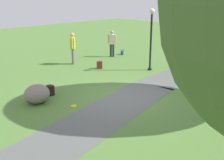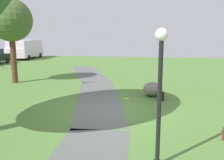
{
  "view_description": "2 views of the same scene",
  "coord_description": "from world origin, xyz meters",
  "px_view_note": "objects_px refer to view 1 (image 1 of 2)",
  "views": [
    {
      "loc": [
        7.53,
        7.21,
        3.92
      ],
      "look_at": [
        0.79,
        0.2,
        0.91
      ],
      "focal_mm": 45.96,
      "sensor_mm": 36.0,
      "label": 1
    },
    {
      "loc": [
        -9.22,
        -1.59,
        2.99
      ],
      "look_at": [
        1.88,
        0.12,
        0.89
      ],
      "focal_mm": 39.29,
      "sensor_mm": 36.0,
      "label": 2
    }
  ],
  "objects_px": {
    "lamp_post": "(151,32)",
    "lawn_boulder": "(37,94)",
    "woman_with_handbag": "(112,42)",
    "spare_backpack_on_lawn": "(99,65)",
    "frisbee_on_grass": "(74,106)",
    "man_near_boulder": "(73,46)",
    "backpack_by_boulder": "(50,90)",
    "handbag_on_grass": "(122,52)"
  },
  "relations": [
    {
      "from": "backpack_by_boulder",
      "to": "handbag_on_grass",
      "type": "bearing_deg",
      "value": -156.02
    },
    {
      "from": "man_near_boulder",
      "to": "backpack_by_boulder",
      "type": "xyz_separation_m",
      "value": [
        3.71,
        3.5,
        -0.83
      ]
    },
    {
      "from": "backpack_by_boulder",
      "to": "woman_with_handbag",
      "type": "bearing_deg",
      "value": -153.05
    },
    {
      "from": "woman_with_handbag",
      "to": "spare_backpack_on_lawn",
      "type": "xyz_separation_m",
      "value": [
        2.5,
        1.63,
        -0.75
      ]
    },
    {
      "from": "lamp_post",
      "to": "frisbee_on_grass",
      "type": "relative_size",
      "value": 12.93
    },
    {
      "from": "lamp_post",
      "to": "man_near_boulder",
      "type": "bearing_deg",
      "value": -61.37
    },
    {
      "from": "handbag_on_grass",
      "to": "frisbee_on_grass",
      "type": "bearing_deg",
      "value": 33.14
    },
    {
      "from": "lamp_post",
      "to": "lawn_boulder",
      "type": "xyz_separation_m",
      "value": [
        6.57,
        0.04,
        -1.61
      ]
    },
    {
      "from": "lamp_post",
      "to": "frisbee_on_grass",
      "type": "height_order",
      "value": "lamp_post"
    },
    {
      "from": "woman_with_handbag",
      "to": "handbag_on_grass",
      "type": "xyz_separation_m",
      "value": [
        -0.9,
        0.02,
        -0.8
      ]
    },
    {
      "from": "lamp_post",
      "to": "man_near_boulder",
      "type": "distance_m",
      "value": 4.45
    },
    {
      "from": "spare_backpack_on_lawn",
      "to": "man_near_boulder",
      "type": "bearing_deg",
      "value": -77.45
    },
    {
      "from": "lamp_post",
      "to": "frisbee_on_grass",
      "type": "distance_m",
      "value": 6.25
    },
    {
      "from": "lawn_boulder",
      "to": "man_near_boulder",
      "type": "distance_m",
      "value": 5.96
    },
    {
      "from": "man_near_boulder",
      "to": "frisbee_on_grass",
      "type": "height_order",
      "value": "man_near_boulder"
    },
    {
      "from": "woman_with_handbag",
      "to": "frisbee_on_grass",
      "type": "height_order",
      "value": "woman_with_handbag"
    },
    {
      "from": "spare_backpack_on_lawn",
      "to": "frisbee_on_grass",
      "type": "height_order",
      "value": "spare_backpack_on_lawn"
    },
    {
      "from": "man_near_boulder",
      "to": "spare_backpack_on_lawn",
      "type": "height_order",
      "value": "man_near_boulder"
    },
    {
      "from": "spare_backpack_on_lawn",
      "to": "frisbee_on_grass",
      "type": "xyz_separation_m",
      "value": [
        4.12,
        3.3,
        -0.18
      ]
    },
    {
      "from": "handbag_on_grass",
      "to": "frisbee_on_grass",
      "type": "xyz_separation_m",
      "value": [
        7.52,
        4.91,
        -0.13
      ]
    },
    {
      "from": "woman_with_handbag",
      "to": "backpack_by_boulder",
      "type": "relative_size",
      "value": 4.09
    },
    {
      "from": "lawn_boulder",
      "to": "lamp_post",
      "type": "bearing_deg",
      "value": -179.64
    },
    {
      "from": "lawn_boulder",
      "to": "frisbee_on_grass",
      "type": "bearing_deg",
      "value": 122.04
    },
    {
      "from": "lawn_boulder",
      "to": "handbag_on_grass",
      "type": "xyz_separation_m",
      "value": [
        -8.28,
        -3.7,
        -0.2
      ]
    },
    {
      "from": "backpack_by_boulder",
      "to": "frisbee_on_grass",
      "type": "distance_m",
      "value": 1.58
    },
    {
      "from": "lawn_boulder",
      "to": "frisbee_on_grass",
      "type": "xyz_separation_m",
      "value": [
        -0.76,
        1.21,
        -0.33
      ]
    },
    {
      "from": "backpack_by_boulder",
      "to": "lamp_post",
      "type": "bearing_deg",
      "value": 176.86
    },
    {
      "from": "woman_with_handbag",
      "to": "backpack_by_boulder",
      "type": "height_order",
      "value": "woman_with_handbag"
    },
    {
      "from": "lawn_boulder",
      "to": "woman_with_handbag",
      "type": "height_order",
      "value": "woman_with_handbag"
    },
    {
      "from": "lawn_boulder",
      "to": "spare_backpack_on_lawn",
      "type": "bearing_deg",
      "value": -156.86
    },
    {
      "from": "lamp_post",
      "to": "lawn_boulder",
      "type": "distance_m",
      "value": 6.76
    },
    {
      "from": "lamp_post",
      "to": "backpack_by_boulder",
      "type": "bearing_deg",
      "value": -3.14
    },
    {
      "from": "handbag_on_grass",
      "to": "backpack_by_boulder",
      "type": "height_order",
      "value": "backpack_by_boulder"
    },
    {
      "from": "man_near_boulder",
      "to": "frisbee_on_grass",
      "type": "xyz_separation_m",
      "value": [
        3.73,
        5.07,
        -1.02
      ]
    },
    {
      "from": "frisbee_on_grass",
      "to": "man_near_boulder",
      "type": "bearing_deg",
      "value": -126.29
    },
    {
      "from": "woman_with_handbag",
      "to": "man_near_boulder",
      "type": "xyz_separation_m",
      "value": [
        2.9,
        -0.14,
        0.08
      ]
    },
    {
      "from": "lawn_boulder",
      "to": "woman_with_handbag",
      "type": "bearing_deg",
      "value": -153.26
    },
    {
      "from": "lamp_post",
      "to": "backpack_by_boulder",
      "type": "xyz_separation_m",
      "value": [
        5.8,
        -0.32,
        -1.76
      ]
    },
    {
      "from": "woman_with_handbag",
      "to": "spare_backpack_on_lawn",
      "type": "height_order",
      "value": "woman_with_handbag"
    },
    {
      "from": "lamp_post",
      "to": "lawn_boulder",
      "type": "bearing_deg",
      "value": 0.36
    },
    {
      "from": "woman_with_handbag",
      "to": "man_near_boulder",
      "type": "distance_m",
      "value": 2.9
    },
    {
      "from": "lawn_boulder",
      "to": "backpack_by_boulder",
      "type": "height_order",
      "value": "lawn_boulder"
    }
  ]
}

